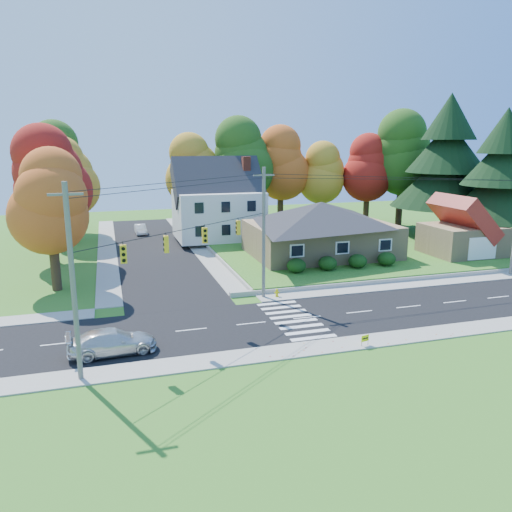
{
  "coord_description": "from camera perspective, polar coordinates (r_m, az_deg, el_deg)",
  "views": [
    {
      "loc": [
        -12.66,
        -30.04,
        11.78
      ],
      "look_at": [
        -1.26,
        8.0,
        2.68
      ],
      "focal_mm": 35.0,
      "sensor_mm": 36.0,
      "label": 1
    }
  ],
  "objects": [
    {
      "name": "colonial_house",
      "position": [
        59.85,
        -4.33,
        5.97
      ],
      "size": [
        10.4,
        8.4,
        9.6
      ],
      "color": "silver",
      "rests_on": "lawn"
    },
    {
      "name": "tree_lot_2",
      "position": [
        67.99,
        2.85,
        10.52
      ],
      "size": [
        7.28,
        7.28,
        13.56
      ],
      "color": "#3F2A19",
      "rests_on": "lawn"
    },
    {
      "name": "tree_west_1",
      "position": [
        52.42,
        -22.74,
        8.29
      ],
      "size": [
        7.28,
        7.28,
        13.56
      ],
      "color": "#3F2A19",
      "rests_on": "ground"
    },
    {
      "name": "traffic_infrastructure",
      "position": [
        34.44,
        4.96,
        1.75
      ],
      "size": [
        38.1,
        10.66,
        10.0
      ],
      "color": "#666059",
      "rests_on": "ground"
    },
    {
      "name": "tree_lot_4",
      "position": [
        71.15,
        12.69,
        9.8
      ],
      "size": [
        6.72,
        6.72,
        12.51
      ],
      "color": "#3F2A19",
      "rests_on": "lawn"
    },
    {
      "name": "tree_lot_5",
      "position": [
        71.43,
        16.42,
        11.18
      ],
      "size": [
        8.4,
        8.4,
        15.64
      ],
      "color": "#3F2A19",
      "rests_on": "lawn"
    },
    {
      "name": "white_car",
      "position": [
        66.88,
        -13.04,
        2.99
      ],
      "size": [
        1.45,
        3.83,
        1.25
      ],
      "primitive_type": "imported",
      "rotation": [
        0.0,
        0.0,
        0.03
      ],
      "color": "white",
      "rests_on": "road_cross"
    },
    {
      "name": "tree_west_3",
      "position": [
        70.38,
        -22.17,
        9.8
      ],
      "size": [
        7.84,
        7.84,
        14.6
      ],
      "color": "#3F2A19",
      "rests_on": "ground"
    },
    {
      "name": "tree_lot_3",
      "position": [
        69.37,
        7.86,
        9.38
      ],
      "size": [
        6.16,
        6.16,
        11.47
      ],
      "color": "#3F2A19",
      "rests_on": "lawn"
    },
    {
      "name": "tree_lot_1",
      "position": [
        65.24,
        -1.91,
        11.0
      ],
      "size": [
        7.84,
        7.84,
        14.6
      ],
      "color": "#3F2A19",
      "rests_on": "lawn"
    },
    {
      "name": "conifer_east_b",
      "position": [
        60.05,
        26.28,
        8.25
      ],
      "size": [
        11.2,
        11.2,
        14.84
      ],
      "color": "#3F2A19",
      "rests_on": "lawn"
    },
    {
      "name": "sidewalk_north",
      "position": [
        39.07,
        3.05,
        -4.6
      ],
      "size": [
        90.0,
        2.0,
        0.08
      ],
      "primitive_type": "cube",
      "color": "#9C9A90",
      "rests_on": "ground"
    },
    {
      "name": "sidewalk_south",
      "position": [
        30.42,
        9.5,
        -9.99
      ],
      "size": [
        90.0,
        2.0,
        0.08
      ],
      "primitive_type": "cube",
      "color": "#9C9A90",
      "rests_on": "ground"
    },
    {
      "name": "road_cross",
      "position": [
        57.45,
        -11.67,
        0.82
      ],
      "size": [
        8.0,
        44.0,
        0.02
      ],
      "primitive_type": "cube",
      "color": "black",
      "rests_on": "ground"
    },
    {
      "name": "tree_west_2",
      "position": [
        62.32,
        -20.87,
        8.42
      ],
      "size": [
        6.72,
        6.72,
        12.51
      ],
      "color": "#3F2A19",
      "rests_on": "ground"
    },
    {
      "name": "tree_lot_0",
      "position": [
        65.02,
        -7.32,
        9.74
      ],
      "size": [
        6.72,
        6.72,
        12.51
      ],
      "color": "#3F2A19",
      "rests_on": "lawn"
    },
    {
      "name": "tree_west_0",
      "position": [
        42.52,
        -22.54,
        5.68
      ],
      "size": [
        6.16,
        6.16,
        11.47
      ],
      "color": "#3F2A19",
      "rests_on": "ground"
    },
    {
      "name": "hedge_row",
      "position": [
        45.9,
        9.88,
        -0.69
      ],
      "size": [
        10.7,
        1.7,
        1.27
      ],
      "color": "#163A10",
      "rests_on": "lawn"
    },
    {
      "name": "road_main",
      "position": [
        34.66,
        5.85,
        -7.02
      ],
      "size": [
        90.0,
        8.0,
        0.02
      ],
      "primitive_type": "cube",
      "color": "black",
      "rests_on": "ground"
    },
    {
      "name": "ground",
      "position": [
        34.67,
        5.85,
        -7.03
      ],
      "size": [
        120.0,
        120.0,
        0.0
      ],
      "primitive_type": "plane",
      "color": "#3D7923"
    },
    {
      "name": "yard_sign",
      "position": [
        30.37,
        12.36,
        -9.2
      ],
      "size": [
        0.56,
        0.18,
        0.71
      ],
      "color": "black",
      "rests_on": "ground"
    },
    {
      "name": "garage",
      "position": [
        55.21,
        22.54,
        2.6
      ],
      "size": [
        7.3,
        6.3,
        4.6
      ],
      "color": "tan",
      "rests_on": "lawn"
    },
    {
      "name": "ranch_house",
      "position": [
        51.18,
        7.4,
        3.22
      ],
      "size": [
        14.6,
        10.6,
        5.4
      ],
      "color": "tan",
      "rests_on": "lawn"
    },
    {
      "name": "silver_sedan",
      "position": [
        29.78,
        -16.1,
        -9.4
      ],
      "size": [
        5.08,
        2.38,
        1.43
      ],
      "primitive_type": "imported",
      "rotation": [
        0.0,
        0.0,
        1.65
      ],
      "color": "silver",
      "rests_on": "road_main"
    },
    {
      "name": "fire_hydrant",
      "position": [
        38.79,
        2.4,
        -4.27
      ],
      "size": [
        0.4,
        0.31,
        0.69
      ],
      "color": "#D3C005",
      "rests_on": "ground"
    },
    {
      "name": "lawn",
      "position": [
        58.28,
        9.82,
        1.31
      ],
      "size": [
        30.0,
        30.0,
        0.5
      ],
      "primitive_type": "cube",
      "color": "#3D7923",
      "rests_on": "ground"
    },
    {
      "name": "conifer_east_a",
      "position": [
        65.48,
        20.95,
        9.98
      ],
      "size": [
        12.8,
        12.8,
        16.96
      ],
      "color": "#3F2A19",
      "rests_on": "lawn"
    }
  ]
}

